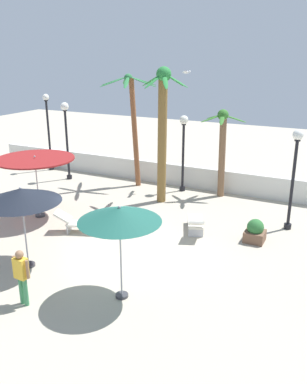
{
  "coord_description": "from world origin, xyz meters",
  "views": [
    {
      "loc": [
        6.57,
        -10.38,
        6.44
      ],
      "look_at": [
        0.0,
        2.83,
        1.4
      ],
      "focal_mm": 38.2,
      "sensor_mm": 36.0,
      "label": 1
    }
  ],
  "objects_px": {
    "palm_tree_0": "(163,124)",
    "palm_tree_2": "(222,143)",
    "patio_umbrella_2": "(21,196)",
    "lamp_post_0": "(294,167)",
    "seagull_0": "(186,72)",
    "patio_umbrella_3": "(120,215)",
    "guest_0": "(21,273)",
    "palm_tree_1": "(133,116)",
    "patio_umbrella_4": "(35,160)",
    "lamp_post_1": "(66,129)",
    "lamp_post_3": "(183,141)",
    "lounge_chair_1": "(196,222)",
    "lamp_post_2": "(48,125)",
    "lounge_chair_0": "(80,222)"
  },
  "relations": [
    {
      "from": "palm_tree_1",
      "to": "seagull_0",
      "type": "bearing_deg",
      "value": 20.87
    },
    {
      "from": "palm_tree_0",
      "to": "palm_tree_2",
      "type": "bearing_deg",
      "value": 42.41
    },
    {
      "from": "patio_umbrella_3",
      "to": "guest_0",
      "type": "height_order",
      "value": "patio_umbrella_3"
    },
    {
      "from": "patio_umbrella_2",
      "to": "lamp_post_1",
      "type": "relative_size",
      "value": 0.65
    },
    {
      "from": "palm_tree_1",
      "to": "lamp_post_0",
      "type": "bearing_deg",
      "value": -15.51
    },
    {
      "from": "patio_umbrella_2",
      "to": "patio_umbrella_4",
      "type": "relative_size",
      "value": 0.85
    },
    {
      "from": "lamp_post_1",
      "to": "palm_tree_2",
      "type": "bearing_deg",
      "value": 6.84
    },
    {
      "from": "seagull_0",
      "to": "patio_umbrella_3",
      "type": "bearing_deg",
      "value": -77.13
    },
    {
      "from": "lamp_post_2",
      "to": "seagull_0",
      "type": "bearing_deg",
      "value": 3.99
    },
    {
      "from": "palm_tree_0",
      "to": "lamp_post_2",
      "type": "xyz_separation_m",
      "value": [
        -8.04,
        1.97,
        -0.97
      ]
    },
    {
      "from": "patio_umbrella_4",
      "to": "patio_umbrella_2",
      "type": "bearing_deg",
      "value": -53.63
    },
    {
      "from": "patio_umbrella_4",
      "to": "lounge_chair_0",
      "type": "height_order",
      "value": "patio_umbrella_4"
    },
    {
      "from": "palm_tree_1",
      "to": "lamp_post_1",
      "type": "distance_m",
      "value": 3.75
    },
    {
      "from": "lounge_chair_0",
      "to": "lamp_post_2",
      "type": "bearing_deg",
      "value": 136.26
    },
    {
      "from": "patio_umbrella_3",
      "to": "patio_umbrella_4",
      "type": "relative_size",
      "value": 0.87
    },
    {
      "from": "lamp_post_1",
      "to": "guest_0",
      "type": "bearing_deg",
      "value": -58.32
    },
    {
      "from": "lounge_chair_0",
      "to": "guest_0",
      "type": "bearing_deg",
      "value": -71.98
    },
    {
      "from": "patio_umbrella_3",
      "to": "palm_tree_2",
      "type": "height_order",
      "value": "palm_tree_2"
    },
    {
      "from": "guest_0",
      "to": "palm_tree_2",
      "type": "bearing_deg",
      "value": 79.76
    },
    {
      "from": "patio_umbrella_4",
      "to": "palm_tree_0",
      "type": "distance_m",
      "value": 5.55
    },
    {
      "from": "palm_tree_0",
      "to": "palm_tree_2",
      "type": "height_order",
      "value": "palm_tree_0"
    },
    {
      "from": "patio_umbrella_3",
      "to": "lamp_post_2",
      "type": "relative_size",
      "value": 0.63
    },
    {
      "from": "lamp_post_3",
      "to": "patio_umbrella_3",
      "type": "bearing_deg",
      "value": -77.5
    },
    {
      "from": "palm_tree_0",
      "to": "guest_0",
      "type": "distance_m",
      "value": 9.34
    },
    {
      "from": "guest_0",
      "to": "patio_umbrella_4",
      "type": "bearing_deg",
      "value": 127.62
    },
    {
      "from": "lamp_post_1",
      "to": "lamp_post_2",
      "type": "bearing_deg",
      "value": 153.89
    },
    {
      "from": "lounge_chair_1",
      "to": "guest_0",
      "type": "xyz_separation_m",
      "value": [
        -2.45,
        -6.44,
        0.57
      ]
    },
    {
      "from": "palm_tree_1",
      "to": "lounge_chair_1",
      "type": "xyz_separation_m",
      "value": [
        4.97,
        -4.14,
        -3.11
      ]
    },
    {
      "from": "palm_tree_1",
      "to": "seagull_0",
      "type": "relative_size",
      "value": 5.73
    },
    {
      "from": "palm_tree_2",
      "to": "lamp_post_1",
      "type": "bearing_deg",
      "value": -173.16
    },
    {
      "from": "patio_umbrella_2",
      "to": "lamp_post_0",
      "type": "xyz_separation_m",
      "value": [
        6.9,
        6.7,
        0.09
      ]
    },
    {
      "from": "patio_umbrella_3",
      "to": "lamp_post_0",
      "type": "relative_size",
      "value": 0.7
    },
    {
      "from": "lamp_post_3",
      "to": "guest_0",
      "type": "distance_m",
      "value": 10.9
    },
    {
      "from": "lamp_post_0",
      "to": "seagull_0",
      "type": "relative_size",
      "value": 4.01
    },
    {
      "from": "patio_umbrella_2",
      "to": "palm_tree_1",
      "type": "bearing_deg",
      "value": 97.28
    },
    {
      "from": "lamp_post_0",
      "to": "seagull_0",
      "type": "xyz_separation_m",
      "value": [
        -5.64,
        3.15,
        3.12
      ]
    },
    {
      "from": "lamp_post_1",
      "to": "guest_0",
      "type": "relative_size",
      "value": 2.53
    },
    {
      "from": "palm_tree_2",
      "to": "lounge_chair_0",
      "type": "height_order",
      "value": "palm_tree_2"
    },
    {
      "from": "lamp_post_2",
      "to": "seagull_0",
      "type": "height_order",
      "value": "seagull_0"
    },
    {
      "from": "patio_umbrella_4",
      "to": "lounge_chair_1",
      "type": "relative_size",
      "value": 1.62
    },
    {
      "from": "patio_umbrella_2",
      "to": "lamp_post_3",
      "type": "relative_size",
      "value": 0.72
    },
    {
      "from": "palm_tree_2",
      "to": "seagull_0",
      "type": "height_order",
      "value": "seagull_0"
    },
    {
      "from": "palm_tree_0",
      "to": "lamp_post_2",
      "type": "relative_size",
      "value": 1.37
    },
    {
      "from": "patio_umbrella_2",
      "to": "lamp_post_1",
      "type": "bearing_deg",
      "value": 119.79
    },
    {
      "from": "lamp_post_1",
      "to": "lounge_chair_0",
      "type": "xyz_separation_m",
      "value": [
        4.66,
        -5.42,
        -2.31
      ]
    },
    {
      "from": "lamp_post_2",
      "to": "lamp_post_3",
      "type": "bearing_deg",
      "value": -0.97
    },
    {
      "from": "patio_umbrella_3",
      "to": "lounge_chair_0",
      "type": "distance_m",
      "value": 5.15
    },
    {
      "from": "lamp_post_2",
      "to": "lounge_chair_1",
      "type": "relative_size",
      "value": 2.24
    },
    {
      "from": "patio_umbrella_4",
      "to": "palm_tree_2",
      "type": "distance_m",
      "value": 8.28
    },
    {
      "from": "palm_tree_2",
      "to": "lamp_post_3",
      "type": "relative_size",
      "value": 1.1
    }
  ]
}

